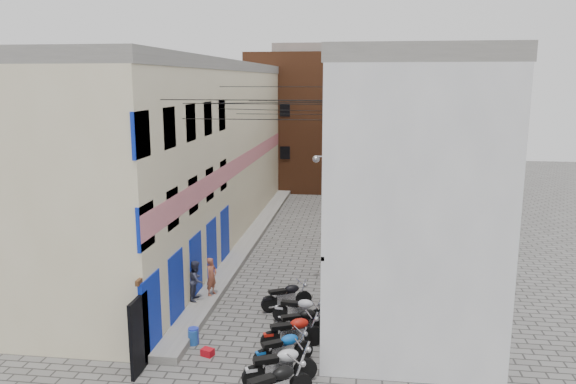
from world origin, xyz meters
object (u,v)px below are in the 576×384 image
at_px(water_jug_near, 193,337).
at_px(water_jug_far, 194,336).
at_px(motorcycle_a, 275,383).
at_px(motorcycle_d, 293,331).
at_px(motorcycle_f, 300,309).
at_px(motorcycle_g, 287,295).
at_px(motorcycle_e, 301,321).
at_px(red_crate, 208,352).
at_px(person_a, 212,276).
at_px(motorcycle_c, 283,347).
at_px(motorcycle_b, 280,364).
at_px(person_b, 196,280).

distance_m(water_jug_near, water_jug_far, 0.07).
relative_size(motorcycle_a, water_jug_far, 4.18).
bearing_deg(motorcycle_d, motorcycle_f, 156.49).
bearing_deg(motorcycle_g, motorcycle_a, -24.00).
distance_m(motorcycle_f, motorcycle_g, 1.29).
xyz_separation_m(motorcycle_d, motorcycle_e, (0.18, 0.80, -0.03)).
bearing_deg(red_crate, motorcycle_f, 46.34).
xyz_separation_m(motorcycle_g, water_jug_far, (-2.51, -3.01, -0.30)).
xyz_separation_m(motorcycle_f, red_crate, (-2.47, -2.59, -0.43)).
bearing_deg(water_jug_far, person_a, 95.75).
height_order(motorcycle_f, motorcycle_g, motorcycle_g).
bearing_deg(water_jug_near, person_a, 95.64).
distance_m(person_a, water_jug_near, 3.58).
bearing_deg(motorcycle_c, motorcycle_b, -28.53).
xyz_separation_m(motorcycle_d, red_crate, (-2.45, -0.81, -0.47)).
distance_m(person_a, person_b, 0.67).
xyz_separation_m(motorcycle_e, red_crate, (-2.63, -1.62, -0.44)).
bearing_deg(motorcycle_g, motorcycle_b, -23.35).
distance_m(motorcycle_c, motorcycle_g, 3.95).
distance_m(motorcycle_d, water_jug_near, 3.12).
distance_m(motorcycle_d, motorcycle_g, 2.97).
height_order(motorcycle_f, red_crate, motorcycle_f).
relative_size(motorcycle_a, water_jug_near, 4.51).
distance_m(motorcycle_e, motorcycle_g, 2.24).
relative_size(person_b, water_jug_near, 3.08).
distance_m(motorcycle_g, water_jug_far, 3.93).
distance_m(person_a, water_jug_far, 3.51).
height_order(motorcycle_a, motorcycle_g, motorcycle_a).
relative_size(water_jug_near, red_crate, 1.34).
height_order(motorcycle_e, water_jug_far, motorcycle_e).
bearing_deg(motorcycle_a, water_jug_near, -172.88).
distance_m(motorcycle_e, water_jug_far, 3.41).
distance_m(motorcycle_f, person_b, 4.05).
relative_size(person_b, red_crate, 4.12).
bearing_deg(motorcycle_b, motorcycle_c, 158.81).
bearing_deg(person_a, motorcycle_d, -114.00).
bearing_deg(motorcycle_f, motorcycle_a, 6.08).
height_order(person_a, water_jug_near, person_a).
distance_m(motorcycle_d, red_crate, 2.63).
height_order(motorcycle_a, person_a, person_a).
height_order(motorcycle_d, motorcycle_f, motorcycle_d).
relative_size(motorcycle_b, person_a, 1.47).
height_order(motorcycle_c, motorcycle_g, motorcycle_g).
xyz_separation_m(motorcycle_f, water_jug_near, (-3.12, -1.94, -0.31)).
height_order(motorcycle_e, water_jug_near, motorcycle_e).
relative_size(motorcycle_c, person_b, 1.28).
bearing_deg(water_jug_near, motorcycle_g, 50.74).
relative_size(motorcycle_c, motorcycle_g, 0.97).
height_order(motorcycle_g, person_a, person_a).
distance_m(motorcycle_e, motorcycle_f, 0.98).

